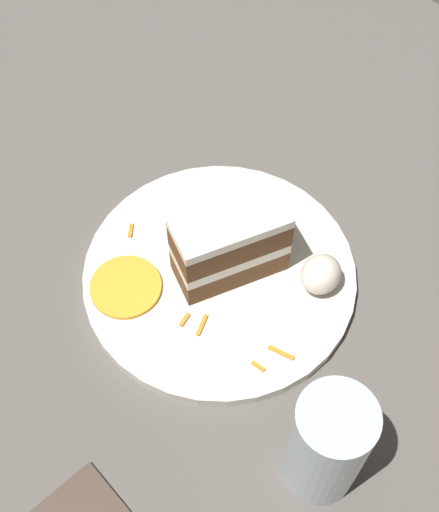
{
  "coord_description": "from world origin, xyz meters",
  "views": [
    {
      "loc": [
        0.27,
        0.31,
        0.68
      ],
      "look_at": [
        -0.02,
        0.05,
        0.07
      ],
      "focal_mm": 50.0,
      "sensor_mm": 36.0,
      "label": 1
    }
  ],
  "objects_px": {
    "plate": "(220,275)",
    "orange_garnish": "(126,287)",
    "cake_slice": "(230,245)",
    "cream_dollop": "(321,274)",
    "drinking_glass": "(326,449)"
  },
  "relations": [
    {
      "from": "cream_dollop",
      "to": "drinking_glass",
      "type": "bearing_deg",
      "value": 38.06
    },
    {
      "from": "plate",
      "to": "cream_dollop",
      "type": "xyz_separation_m",
      "value": [
        -0.06,
        0.09,
        0.03
      ]
    },
    {
      "from": "plate",
      "to": "cream_dollop",
      "type": "relative_size",
      "value": 6.49
    },
    {
      "from": "cream_dollop",
      "to": "drinking_glass",
      "type": "relative_size",
      "value": 0.32
    },
    {
      "from": "cake_slice",
      "to": "orange_garnish",
      "type": "relative_size",
      "value": 1.67
    },
    {
      "from": "cream_dollop",
      "to": "orange_garnish",
      "type": "bearing_deg",
      "value": -46.56
    },
    {
      "from": "cake_slice",
      "to": "orange_garnish",
      "type": "xyz_separation_m",
      "value": [
        0.09,
        -0.06,
        -0.04
      ]
    },
    {
      "from": "orange_garnish",
      "to": "drinking_glass",
      "type": "bearing_deg",
      "value": 87.73
    },
    {
      "from": "cream_dollop",
      "to": "cake_slice",
      "type": "bearing_deg",
      "value": -60.29
    },
    {
      "from": "plate",
      "to": "drinking_glass",
      "type": "relative_size",
      "value": 2.08
    },
    {
      "from": "cake_slice",
      "to": "orange_garnish",
      "type": "distance_m",
      "value": 0.12
    },
    {
      "from": "cream_dollop",
      "to": "drinking_glass",
      "type": "height_order",
      "value": "drinking_glass"
    },
    {
      "from": "cake_slice",
      "to": "cream_dollop",
      "type": "distance_m",
      "value": 0.1
    },
    {
      "from": "cream_dollop",
      "to": "orange_garnish",
      "type": "xyz_separation_m",
      "value": [
        0.14,
        -0.15,
        -0.02
      ]
    },
    {
      "from": "plate",
      "to": "orange_garnish",
      "type": "bearing_deg",
      "value": -36.11
    }
  ]
}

